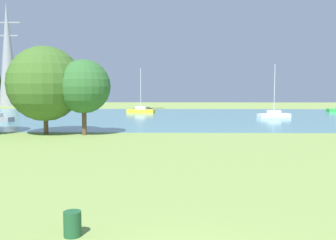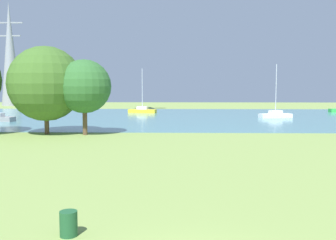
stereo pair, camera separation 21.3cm
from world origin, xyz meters
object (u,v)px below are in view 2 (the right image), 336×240
sailboat_yellow (142,110)px  electricity_pylon (10,54)px  tree_west_far (46,84)px  tree_east_far (84,87)px  litter_bin (69,224)px  sailboat_white (275,115)px

sailboat_yellow → electricity_pylon: size_ratio=0.32×
sailboat_yellow → tree_west_far: (-6.55, -30.01, 4.45)m
tree_east_far → electricity_pylon: bearing=119.4°
litter_bin → sailboat_white: bearing=68.9°
tree_west_far → electricity_pylon: (-26.76, 53.98, 7.18)m
electricity_pylon → sailboat_yellow: bearing=-35.7°
tree_west_far → tree_east_far: bearing=-7.0°
sailboat_yellow → sailboat_white: size_ratio=0.98×
tree_west_far → sailboat_yellow: bearing=77.7°
sailboat_white → electricity_pylon: electricity_pylon is taller
electricity_pylon → litter_bin: bearing=-65.6°
tree_west_far → litter_bin: bearing=-69.9°
sailboat_yellow → tree_west_far: size_ratio=0.90×
sailboat_white → electricity_pylon: 64.66m
sailboat_yellow → sailboat_white: sailboat_white is taller
sailboat_yellow → tree_east_far: (-2.68, -30.49, 4.18)m
tree_west_far → tree_east_far: (3.88, -0.48, -0.27)m
tree_west_far → sailboat_white: bearing=36.6°
tree_east_far → electricity_pylon: 62.93m
electricity_pylon → sailboat_white: bearing=-32.1°
sailboat_yellow → electricity_pylon: 42.66m
sailboat_yellow → tree_west_far: bearing=-102.3°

